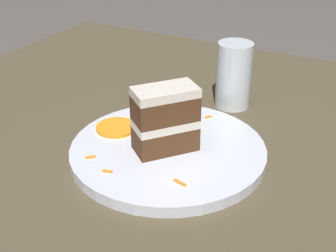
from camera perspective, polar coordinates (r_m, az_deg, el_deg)
name	(u,v)px	position (r m, az deg, el deg)	size (l,w,h in m)	color
ground_plane	(153,173)	(0.77, -1.85, -5.77)	(6.00, 6.00, 0.00)	#4C4742
dining_table	(153,164)	(0.76, -1.88, -4.64)	(1.13, 1.12, 0.04)	#4C422D
plate	(168,151)	(0.74, 0.00, -3.06)	(0.31, 0.31, 0.02)	silver
cake_slice	(164,121)	(0.70, -0.53, 0.65)	(0.11, 0.10, 0.10)	#4C2D19
cream_dollop	(156,104)	(0.82, -1.41, 2.65)	(0.07, 0.06, 0.04)	silver
orange_garnish	(116,128)	(0.79, -6.33, -0.19)	(0.07, 0.07, 0.01)	orange
carrot_shreds_scatter	(156,148)	(0.73, -1.50, -2.71)	(0.23, 0.17, 0.00)	orange
drinking_glass	(233,79)	(0.89, 7.98, 5.65)	(0.07, 0.07, 0.12)	silver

